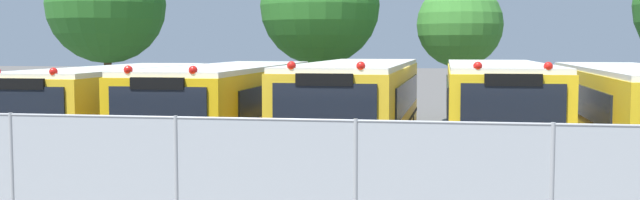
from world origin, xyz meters
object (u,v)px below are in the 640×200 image
Objects in this scene: school_bus_0 at (117,106)px; school_bus_2 at (359,107)px; school_bus_4 at (631,112)px; tree_0 at (106,6)px; school_bus_1 at (231,107)px; school_bus_3 at (496,108)px; tree_1 at (320,5)px; tree_2 at (459,25)px.

school_bus_2 is at bearing 175.83° from school_bus_0.
school_bus_4 is 21.15m from tree_0.
school_bus_3 reaches higher than school_bus_1.
school_bus_1 is at bearing -94.79° from tree_1.
school_bus_2 is 1.42× the size of tree_0.
school_bus_1 is 1.46× the size of tree_0.
school_bus_2 is at bearing -179.75° from school_bus_1.
tree_0 is 9.18m from tree_1.
school_bus_3 is at bearing -85.07° from tree_2.
tree_1 is at bearing -73.40° from school_bus_2.
school_bus_3 is at bearing -31.23° from tree_0.
school_bus_4 is 2.06× the size of tree_2.
school_bus_0 is 6.91m from school_bus_2.
school_bus_1 is at bearing 3.24° from school_bus_3.
school_bus_2 is 0.90× the size of school_bus_4.
school_bus_3 reaches higher than school_bus_0.
school_bus_3 is (3.53, 0.35, -0.01)m from school_bus_2.
school_bus_2 is 15.63m from tree_0.
school_bus_2 reaches higher than school_bus_1.
school_bus_2 is 1.09× the size of school_bus_3.
school_bus_3 is at bearing -177.48° from school_bus_1.
tree_2 reaches higher than school_bus_4.
tree_2 is (5.38, 0.44, -0.82)m from tree_1.
school_bus_4 is 13.52m from tree_1.
school_bus_4 is at bearing -177.31° from school_bus_2.
tree_0 is (-11.84, 9.66, 3.27)m from school_bus_2.
tree_1 is (-2.66, 9.34, 3.21)m from school_bus_2.
tree_2 is at bearing -122.96° from school_bus_1.
school_bus_2 reaches higher than school_bus_0.
school_bus_3 is 0.83× the size of school_bus_4.
school_bus_2 is at bearing 5.45° from school_bus_3.
tree_1 is 1.26× the size of tree_2.
school_bus_2 is 1.47× the size of tree_1.
tree_2 is (9.61, 9.47, 2.47)m from school_bus_0.
tree_2 is at bearing -137.05° from school_bus_0.
school_bus_2 is at bearing -105.52° from tree_2.
school_bus_2 reaches higher than school_bus_4.
tree_1 is (9.17, -0.33, -0.07)m from tree_0.
tree_2 is (-0.81, 9.43, 2.39)m from school_bus_3.
school_bus_4 reaches higher than school_bus_0.
school_bus_1 is at bearing 1.81° from school_bus_2.
tree_2 is (14.55, 0.11, -0.89)m from tree_0.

